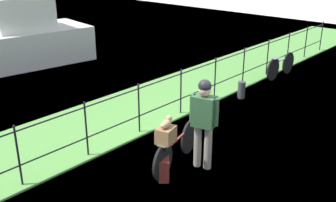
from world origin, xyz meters
TOP-DOWN VIEW (x-y plane):
  - ground_plane at (0.00, 0.00)m, footprint 60.00×60.00m
  - grass_strip at (0.00, 3.00)m, footprint 27.00×2.40m
  - iron_fence at (-0.00, 1.97)m, footprint 18.04×0.04m
  - bicycle_main at (-1.21, 0.48)m, footprint 1.70×0.47m
  - wooden_crate at (-1.60, 0.38)m, footprint 0.39×0.34m
  - terrier_dog at (-1.58, 0.39)m, footprint 0.32×0.20m
  - cyclist_person at (-0.94, 0.09)m, footprint 0.35×0.53m
  - backpack_on_paving at (-1.72, 0.32)m, footprint 0.33×0.32m
  - mooring_bollard at (2.60, 1.47)m, footprint 0.20×0.20m
  - bicycle_parked at (4.97, 1.57)m, footprint 1.63×0.17m
  - moored_boat_near at (0.59, 8.81)m, footprint 4.52×2.79m

SIDE VIEW (x-z plane):
  - ground_plane at x=0.00m, z-range 0.00..0.00m
  - grass_strip at x=0.00m, z-range 0.00..0.03m
  - backpack_on_paving at x=-1.72m, z-range 0.00..0.40m
  - mooring_bollard at x=2.60m, z-range 0.00..0.45m
  - bicycle_main at x=-1.21m, z-range 0.02..0.68m
  - bicycle_parked at x=4.97m, z-range 0.02..0.70m
  - iron_fence at x=0.00m, z-range 0.08..1.20m
  - wooden_crate at x=-1.60m, z-range 0.66..0.93m
  - moored_boat_near at x=0.59m, z-range -1.09..2.76m
  - cyclist_person at x=-0.94m, z-range 0.16..1.84m
  - terrier_dog at x=-1.58m, z-range 0.92..1.10m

